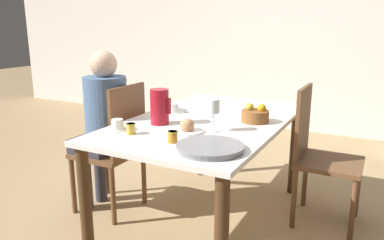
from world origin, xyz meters
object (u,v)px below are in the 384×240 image
red_pitcher (160,106)px  jam_jar_red (131,128)px  bread_plate (187,128)px  jam_jar_amber (173,136)px  fruit_bowl (255,115)px  teacup_near_person (117,126)px  wine_glass_water (213,108)px  person_seated (103,118)px  serving_tray (210,147)px  chair_opposite (319,153)px  chair_person_side (116,146)px  teacup_across (173,109)px

red_pitcher → jam_jar_red: size_ratio=3.51×
bread_plate → jam_jar_amber: bread_plate is taller
fruit_bowl → red_pitcher: bearing=-147.9°
teacup_near_person → jam_jar_amber: 0.42m
wine_glass_water → bread_plate: wine_glass_water is taller
person_seated → red_pitcher: (0.53, -0.07, 0.15)m
jam_jar_amber → fruit_bowl: bearing=68.4°
person_seated → jam_jar_amber: (0.80, -0.37, 0.07)m
person_seated → teacup_near_person: size_ratio=9.95×
red_pitcher → serving_tray: size_ratio=0.65×
chair_opposite → teacup_near_person: chair_opposite is taller
chair_person_side → wine_glass_water: (0.81, -0.08, 0.38)m
person_seated → teacup_near_person: bearing=-129.3°
jam_jar_amber → chair_opposite: bearing=56.1°
bread_plate → jam_jar_amber: bearing=-82.9°
chair_person_side → wine_glass_water: chair_person_side is taller
chair_opposite → person_seated: (-1.42, -0.55, 0.20)m
red_pitcher → teacup_across: 0.33m
person_seated → serving_tray: 1.11m
teacup_across → bread_plate: bread_plate is taller
bread_plate → teacup_near_person: bearing=-158.3°
wine_glass_water → jam_jar_red: (-0.39, -0.27, -0.11)m
teacup_across → person_seated: bearing=-152.2°
jam_jar_red → fruit_bowl: bearing=47.9°
chair_person_side → wine_glass_water: size_ratio=4.95×
chair_person_side → person_seated: (-0.09, -0.01, 0.20)m
person_seated → teacup_across: 0.51m
wine_glass_water → jam_jar_red: bearing=-145.1°
serving_tray → jam_jar_red: size_ratio=5.43×
fruit_bowl → teacup_near_person: bearing=-139.2°
chair_person_side → bread_plate: bearing=-104.2°
person_seated → fruit_bowl: 1.08m
wine_glass_water → serving_tray: 0.37m
chair_person_side → red_pitcher: (0.44, -0.08, 0.35)m
person_seated → jam_jar_red: person_seated is taller
chair_person_side → person_seated: person_seated is taller
serving_tray → teacup_across: bearing=132.7°
serving_tray → jam_jar_red: 0.53m
jam_jar_red → bread_plate: bearing=34.2°
teacup_near_person → fruit_bowl: bearing=40.8°
person_seated → teacup_near_person: 0.50m
serving_tray → bread_plate: 0.35m
wine_glass_water → fruit_bowl: wine_glass_water is taller
wine_glass_water → jam_jar_amber: 0.34m
fruit_bowl → bread_plate: bearing=-123.3°
chair_person_side → teacup_across: (0.36, 0.22, 0.27)m
chair_person_side → red_pitcher: 0.57m
person_seated → teacup_near_person: (0.39, -0.32, 0.07)m
chair_opposite → fruit_bowl: size_ratio=5.39×
chair_person_side → serving_tray: (0.94, -0.41, 0.26)m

